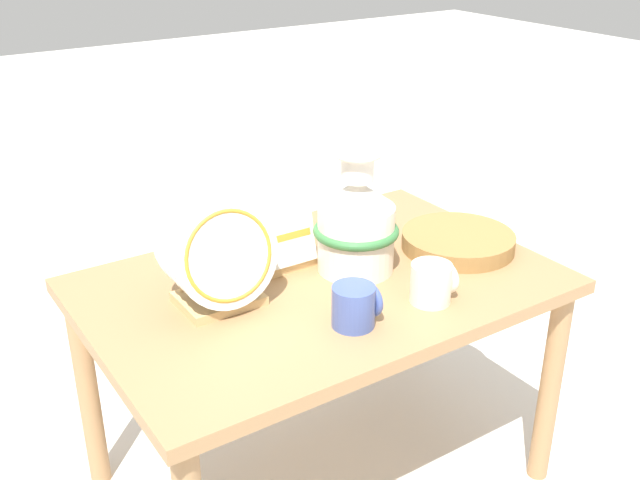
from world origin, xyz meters
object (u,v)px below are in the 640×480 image
(dish_rack_square_plates, at_px, (275,245))
(wicker_charger_stack, at_px, (458,241))
(dish_rack_round_plates, at_px, (218,257))
(mug_cream_glaze, at_px, (433,283))
(mug_cobalt_glaze, at_px, (355,306))
(ceramic_vase, at_px, (355,222))

(dish_rack_square_plates, xyz_separation_m, wicker_charger_stack, (0.46, -0.20, -0.03))
(dish_rack_round_plates, height_order, mug_cream_glaze, dish_rack_round_plates)
(dish_rack_round_plates, xyz_separation_m, mug_cobalt_glaze, (0.21, -0.25, -0.07))
(dish_rack_square_plates, bearing_deg, mug_cobalt_glaze, -91.21)
(ceramic_vase, height_order, dish_rack_square_plates, ceramic_vase)
(wicker_charger_stack, height_order, mug_cobalt_glaze, mug_cobalt_glaze)
(dish_rack_square_plates, height_order, mug_cream_glaze, dish_rack_square_plates)
(dish_rack_round_plates, bearing_deg, mug_cobalt_glaze, -49.99)
(wicker_charger_stack, relative_size, mug_cobalt_glaze, 2.87)
(dish_rack_square_plates, bearing_deg, wicker_charger_stack, -23.40)
(ceramic_vase, bearing_deg, mug_cream_glaze, -77.48)
(dish_rack_square_plates, xyz_separation_m, mug_cream_glaze, (0.21, -0.38, -0.00))
(dish_rack_round_plates, height_order, mug_cobalt_glaze, dish_rack_round_plates)
(mug_cobalt_glaze, bearing_deg, dish_rack_square_plates, 88.79)
(dish_rack_round_plates, xyz_separation_m, wicker_charger_stack, (0.68, -0.08, -0.10))
(mug_cobalt_glaze, bearing_deg, dish_rack_round_plates, 130.01)
(ceramic_vase, height_order, wicker_charger_stack, ceramic_vase)
(dish_rack_square_plates, distance_m, mug_cream_glaze, 0.43)
(dish_rack_round_plates, xyz_separation_m, dish_rack_square_plates, (0.22, 0.12, -0.07))
(dish_rack_round_plates, relative_size, mug_cream_glaze, 2.55)
(wicker_charger_stack, xyz_separation_m, mug_cobalt_glaze, (-0.47, -0.17, 0.03))
(ceramic_vase, bearing_deg, mug_cobalt_glaze, -125.62)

